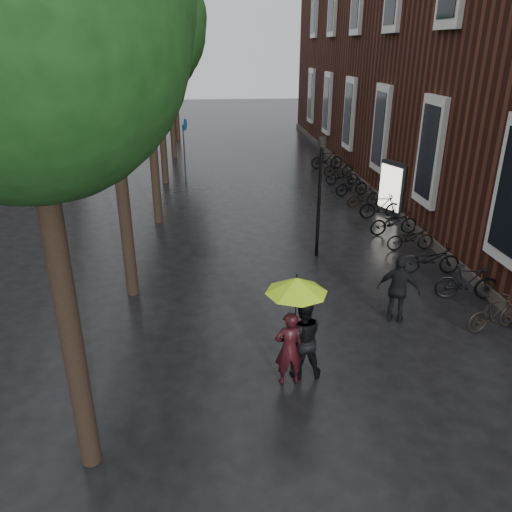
{
  "coord_description": "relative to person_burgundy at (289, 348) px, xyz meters",
  "views": [
    {
      "loc": [
        -1.91,
        -5.44,
        6.27
      ],
      "look_at": [
        -0.84,
        5.76,
        1.5
      ],
      "focal_mm": 35.0,
      "sensor_mm": 36.0,
      "label": 1
    }
  ],
  "objects": [
    {
      "name": "person_black",
      "position": [
        0.31,
        0.24,
        0.06
      ],
      "size": [
        0.84,
        0.66,
        1.73
      ],
      "primitive_type": "imported",
      "rotation": [
        0.0,
        0.0,
        3.15
      ],
      "color": "black",
      "rests_on": "ground"
    },
    {
      "name": "ground",
      "position": [
        0.48,
        -2.73,
        -0.8
      ],
      "size": [
        120.0,
        120.0,
        0.0
      ],
      "primitive_type": "plane",
      "color": "black"
    },
    {
      "name": "street_trees",
      "position": [
        -3.51,
        13.18,
        5.54
      ],
      "size": [
        4.33,
        34.03,
        8.91
      ],
      "color": "black",
      "rests_on": "ground"
    },
    {
      "name": "brick_building",
      "position": [
        10.95,
        16.73,
        5.19
      ],
      "size": [
        10.2,
        33.2,
        12.0
      ],
      "color": "#38160F",
      "rests_on": "ground"
    },
    {
      "name": "lime_umbrella",
      "position": [
        0.13,
        0.1,
        1.33
      ],
      "size": [
        1.2,
        1.2,
        1.76
      ],
      "rotation": [
        0.0,
        0.0,
        -0.15
      ],
      "color": "black",
      "rests_on": "ground"
    },
    {
      "name": "person_burgundy",
      "position": [
        0.0,
        0.0,
        0.0
      ],
      "size": [
        0.63,
        0.45,
        1.6
      ],
      "primitive_type": "imported",
      "rotation": [
        0.0,
        0.0,
        3.27
      ],
      "color": "black",
      "rests_on": "ground"
    },
    {
      "name": "pedestrian_walking",
      "position": [
        3.0,
        2.16,
        0.06
      ],
      "size": [
        1.08,
        0.84,
        1.71
      ],
      "primitive_type": "imported",
      "rotation": [
        0.0,
        0.0,
        2.66
      ],
      "color": "black",
      "rests_on": "ground"
    },
    {
      "name": "ad_lightbox",
      "position": [
        5.77,
        10.27,
        0.26
      ],
      "size": [
        0.32,
        1.4,
        2.11
      ],
      "rotation": [
        0.0,
        0.0,
        0.36
      ],
      "color": "black",
      "rests_on": "ground"
    },
    {
      "name": "parked_bicycles",
      "position": [
        5.07,
        9.86,
        -0.33
      ],
      "size": [
        2.03,
        17.57,
        1.04
      ],
      "color": "black",
      "rests_on": "ground"
    },
    {
      "name": "cycle_sign",
      "position": [
        -2.53,
        16.26,
        1.23
      ],
      "size": [
        0.16,
        0.56,
        3.06
      ],
      "rotation": [
        0.0,
        0.0,
        -0.23
      ],
      "color": "#262628",
      "rests_on": "ground"
    },
    {
      "name": "lamp_post",
      "position": [
        1.93,
        6.43,
        1.5
      ],
      "size": [
        0.2,
        0.2,
        3.79
      ],
      "rotation": [
        0.0,
        0.0,
        0.14
      ],
      "color": "black",
      "rests_on": "ground"
    }
  ]
}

